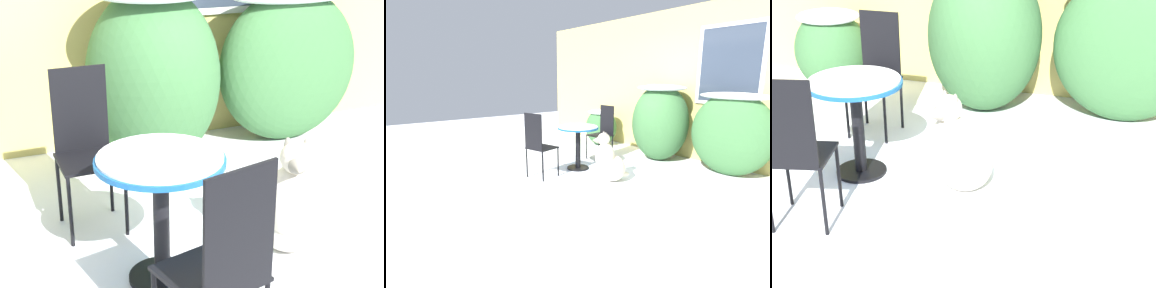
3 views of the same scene
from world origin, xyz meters
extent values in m
plane|color=white|center=(0.00, 0.00, 0.00)|extent=(16.00, 16.00, 0.00)
ellipsoid|color=#386638|center=(0.10, 1.64, 0.71)|extent=(1.06, 1.02, 1.43)
ellipsoid|color=#386638|center=(1.38, 1.73, 0.67)|extent=(1.31, 0.63, 1.33)
cylinder|color=black|center=(-0.41, 0.05, 0.01)|extent=(0.38, 0.38, 0.03)
cylinder|color=black|center=(-0.41, 0.05, 0.36)|extent=(0.09, 0.09, 0.67)
cylinder|color=#195699|center=(-0.41, 0.05, 0.71)|extent=(0.69, 0.69, 0.03)
cylinder|color=white|center=(-0.41, 0.05, 0.74)|extent=(0.66, 0.66, 0.02)
cube|color=black|center=(-0.63, 0.76, 0.47)|extent=(0.39, 0.39, 0.02)
cube|color=black|center=(-0.63, 0.95, 0.76)|extent=(0.36, 0.02, 0.55)
cylinder|color=black|center=(-0.80, 0.59, 0.23)|extent=(0.02, 0.02, 0.46)
cylinder|color=black|center=(-0.45, 0.59, 0.23)|extent=(0.02, 0.02, 0.46)
cylinder|color=black|center=(-0.80, 0.94, 0.23)|extent=(0.02, 0.02, 0.46)
cylinder|color=black|center=(-0.45, 0.94, 0.23)|extent=(0.02, 0.02, 0.46)
cube|color=black|center=(-0.44, -0.66, 0.47)|extent=(0.47, 0.47, 0.02)
cube|color=black|center=(-0.39, -0.84, 0.76)|extent=(0.35, 0.10, 0.55)
cylinder|color=black|center=(-0.31, -0.44, 0.23)|extent=(0.02, 0.02, 0.46)
ellipsoid|color=beige|center=(0.41, 0.06, 0.20)|extent=(0.56, 0.55, 0.41)
ellipsoid|color=beige|center=(0.36, -0.05, 0.38)|extent=(0.43, 0.41, 0.45)
sphere|color=beige|center=(0.35, -0.07, 0.66)|extent=(0.19, 0.19, 0.19)
cone|color=gray|center=(0.29, -0.19, 0.65)|extent=(0.13, 0.13, 0.10)
ellipsoid|color=gray|center=(0.31, -0.03, 0.73)|extent=(0.05, 0.04, 0.08)
ellipsoid|color=gray|center=(0.40, -0.08, 0.73)|extent=(0.05, 0.04, 0.08)
ellipsoid|color=beige|center=(0.50, 0.22, 0.09)|extent=(0.16, 0.20, 0.08)
camera|label=1|loc=(-1.32, -2.60, 1.91)|focal=55.00mm
camera|label=2|loc=(3.49, -3.11, 1.56)|focal=28.00mm
camera|label=3|loc=(1.57, -3.49, 2.09)|focal=55.00mm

